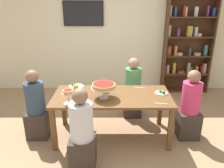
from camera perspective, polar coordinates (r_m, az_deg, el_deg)
The scene contains 19 objects.
ground_plane at distance 3.85m, azimuth -0.00°, elevation -13.01°, with size 12.00×12.00×0.00m, color #9E7A56.
rear_partition at distance 5.45m, azimuth 0.01°, elevation 13.03°, with size 8.00×0.12×2.80m, color beige.
dining_table at distance 3.53m, azimuth -0.00°, elevation -4.16°, with size 1.84×0.86×0.74m.
bookshelf at distance 5.60m, azimuth 18.65°, elevation 9.22°, with size 1.10×0.30×2.21m.
television at distance 5.35m, azimuth -7.31°, elevation 17.46°, with size 0.91×0.05×0.55m.
diner_far_right at distance 4.28m, azimuth 5.31°, elevation -1.94°, with size 0.34×0.34×1.15m.
diner_head_west at distance 3.80m, azimuth -18.72°, elevation -6.13°, with size 0.34×0.34×1.15m.
diner_near_left at distance 3.00m, azimuth -7.66°, elevation -12.90°, with size 0.34×0.34×1.15m.
diner_head_east at distance 3.81m, azimuth 19.21°, elevation -6.16°, with size 0.34×0.34×1.15m.
deep_dish_pizza_stand at distance 3.33m, azimuth -2.14°, elevation -0.59°, with size 0.38×0.38×0.23m.
personal_pizza_stand at distance 3.21m, azimuth -11.12°, elevation -2.57°, with size 0.18×0.18×0.22m.
salad_plate_near_diner at distance 3.63m, azimuth 12.56°, elevation -2.13°, with size 0.21×0.21×0.06m.
salad_plate_far_diner at distance 3.86m, azimuth -9.19°, elevation -0.55°, with size 0.26×0.26×0.06m.
beer_glass_amber_tall at distance 3.61m, azimuth -2.07°, elevation -0.85°, with size 0.08×0.08×0.14m, color gold.
beer_glass_amber_short at distance 3.55m, azimuth -9.18°, elevation -1.44°, with size 0.08×0.08×0.15m, color gold.
water_glass_clear_near at distance 3.28m, azimuth -8.42°, elevation -3.82°, with size 0.07×0.07×0.10m, color white.
cutlery_fork_near at distance 3.80m, azimuth 7.10°, elevation -0.96°, with size 0.18×0.02×0.01m, color silver.
cutlery_knife_near at distance 3.80m, azimuth -3.79°, elevation -0.84°, with size 0.18×0.02×0.01m, color silver.
cutlery_fork_far at distance 3.30m, azimuth 12.43°, elevation -4.89°, with size 0.18×0.02×0.01m, color silver.
Camera 1 is at (0.00, -3.19, 2.15)m, focal length 35.81 mm.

